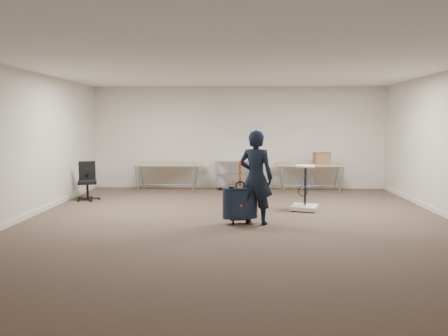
{
  "coord_description": "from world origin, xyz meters",
  "views": [
    {
      "loc": [
        0.05,
        -7.55,
        1.82
      ],
      "look_at": [
        -0.24,
        0.3,
        1.0
      ],
      "focal_mm": 35.0,
      "sensor_mm": 36.0,
      "label": 1
    }
  ],
  "objects": [
    {
      "name": "ground",
      "position": [
        0.0,
        0.0,
        0.0
      ],
      "size": [
        9.0,
        9.0,
        0.0
      ],
      "primitive_type": "plane",
      "color": "#3F3026",
      "rests_on": "ground"
    },
    {
      "name": "room_shell",
      "position": [
        0.0,
        1.38,
        0.05
      ],
      "size": [
        8.0,
        9.0,
        9.0
      ],
      "color": "beige",
      "rests_on": "ground"
    },
    {
      "name": "folding_table_left",
      "position": [
        -1.9,
        3.95,
        0.68
      ],
      "size": [
        1.8,
        0.75,
        0.73
      ],
      "color": "tan",
      "rests_on": "ground"
    },
    {
      "name": "folding_table_right",
      "position": [
        1.9,
        3.95,
        0.68
      ],
      "size": [
        1.8,
        0.75,
        0.73
      ],
      "color": "tan",
      "rests_on": "ground"
    },
    {
      "name": "wire_shelf",
      "position": [
        0.0,
        4.2,
        0.44
      ],
      "size": [
        1.22,
        0.47,
        0.8
      ],
      "color": "silver",
      "rests_on": "ground"
    },
    {
      "name": "person",
      "position": [
        0.33,
        0.19,
        0.84
      ],
      "size": [
        0.71,
        0.58,
        1.69
      ],
      "primitive_type": "imported",
      "rotation": [
        0.0,
        0.0,
        2.81
      ],
      "color": "black",
      "rests_on": "ground"
    },
    {
      "name": "suitcase",
      "position": [
        0.05,
        0.17,
        0.38
      ],
      "size": [
        0.44,
        0.3,
        1.11
      ],
      "color": "black",
      "rests_on": "ground"
    },
    {
      "name": "office_chair",
      "position": [
        -3.54,
        2.47,
        0.27
      ],
      "size": [
        0.55,
        0.55,
        0.9
      ],
      "color": "black",
      "rests_on": "ground"
    },
    {
      "name": "equipment_cart",
      "position": [
        1.39,
        1.44,
        0.25
      ],
      "size": [
        0.64,
        0.64,
        0.94
      ],
      "color": "beige",
      "rests_on": "ground"
    },
    {
      "name": "cardboard_box",
      "position": [
        2.2,
        4.0,
        0.88
      ],
      "size": [
        0.45,
        0.37,
        0.3
      ],
      "primitive_type": "cube",
      "rotation": [
        0.0,
        0.0,
        0.18
      ],
      "color": "#A17A4B",
      "rests_on": "folding_table_right"
    }
  ]
}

